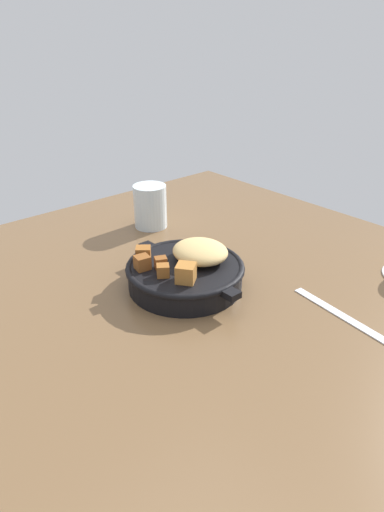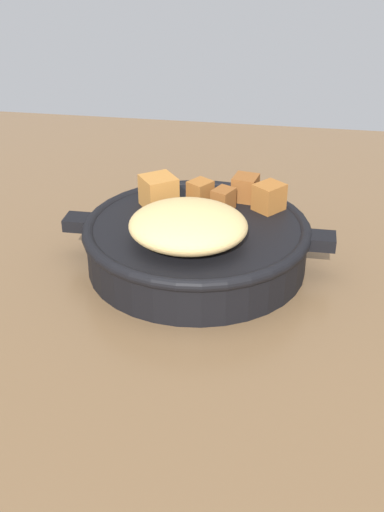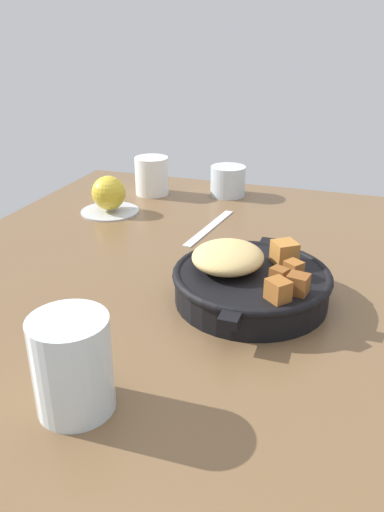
{
  "view_description": "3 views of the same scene",
  "coord_description": "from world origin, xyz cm",
  "px_view_note": "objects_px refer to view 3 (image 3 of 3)",
  "views": [
    {
      "loc": [
        51.51,
        -49.89,
        42.69
      ],
      "look_at": [
        -3.49,
        -1.74,
        4.6
      ],
      "focal_mm": 30.8,
      "sensor_mm": 36.0,
      "label": 1
    },
    {
      "loc": [
        -10.67,
        50.36,
        32.51
      ],
      "look_at": [
        -2.11,
        -0.94,
        3.19
      ],
      "focal_mm": 46.28,
      "sensor_mm": 36.0,
      "label": 2
    },
    {
      "loc": [
        -62.55,
        -16.67,
        34.91
      ],
      "look_at": [
        -4.24,
        3.05,
        6.66
      ],
      "focal_mm": 35.37,
      "sensor_mm": 36.0,
      "label": 3
    }
  ],
  "objects_px": {
    "cast_iron_skillet": "(249,280)",
    "water_glass_tall": "(72,365)",
    "red_apple": "(109,193)",
    "white_creamer_pitcher": "(152,176)",
    "butter_knife": "(210,227)",
    "water_glass_short": "(228,181)"
  },
  "relations": [
    {
      "from": "cast_iron_skillet",
      "to": "water_glass_tall",
      "type": "xyz_separation_m",
      "value": [
        -0.27,
        0.12,
        0.02
      ]
    },
    {
      "from": "red_apple",
      "to": "white_creamer_pitcher",
      "type": "relative_size",
      "value": 0.83
    },
    {
      "from": "water_glass_tall",
      "to": "white_creamer_pitcher",
      "type": "xyz_separation_m",
      "value": [
        0.67,
        0.2,
        -0.01
      ]
    },
    {
      "from": "butter_knife",
      "to": "water_glass_short",
      "type": "relative_size",
      "value": 2.57
    },
    {
      "from": "butter_knife",
      "to": "white_creamer_pitcher",
      "type": "relative_size",
      "value": 2.4
    },
    {
      "from": "butter_knife",
      "to": "white_creamer_pitcher",
      "type": "xyz_separation_m",
      "value": [
        0.16,
        0.19,
        0.04
      ]
    },
    {
      "from": "cast_iron_skillet",
      "to": "water_glass_short",
      "type": "relative_size",
      "value": 3.34
    },
    {
      "from": "cast_iron_skillet",
      "to": "red_apple",
      "type": "distance_m",
      "value": 0.44
    },
    {
      "from": "water_glass_tall",
      "to": "white_creamer_pitcher",
      "type": "relative_size",
      "value": 1.22
    },
    {
      "from": "red_apple",
      "to": "butter_knife",
      "type": "height_order",
      "value": "red_apple"
    },
    {
      "from": "water_glass_short",
      "to": "water_glass_tall",
      "type": "bearing_deg",
      "value": -177.08
    },
    {
      "from": "cast_iron_skillet",
      "to": "butter_knife",
      "type": "relative_size",
      "value": 1.3
    },
    {
      "from": "red_apple",
      "to": "white_creamer_pitcher",
      "type": "distance_m",
      "value": 0.15
    },
    {
      "from": "red_apple",
      "to": "water_glass_tall",
      "type": "xyz_separation_m",
      "value": [
        -0.53,
        -0.24,
        0.01
      ]
    },
    {
      "from": "cast_iron_skillet",
      "to": "butter_knife",
      "type": "distance_m",
      "value": 0.28
    },
    {
      "from": "water_glass_tall",
      "to": "water_glass_short",
      "type": "bearing_deg",
      "value": 2.92
    },
    {
      "from": "water_glass_tall",
      "to": "red_apple",
      "type": "bearing_deg",
      "value": 23.89
    },
    {
      "from": "butter_knife",
      "to": "water_glass_short",
      "type": "distance_m",
      "value": 0.21
    },
    {
      "from": "cast_iron_skillet",
      "to": "water_glass_tall",
      "type": "bearing_deg",
      "value": 156.64
    },
    {
      "from": "red_apple",
      "to": "water_glass_tall",
      "type": "distance_m",
      "value": 0.58
    },
    {
      "from": "white_creamer_pitcher",
      "to": "water_glass_tall",
      "type": "bearing_deg",
      "value": -163.38
    },
    {
      "from": "water_glass_tall",
      "to": "water_glass_short",
      "type": "relative_size",
      "value": 1.31
    }
  ]
}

